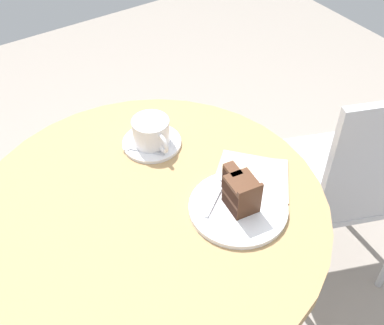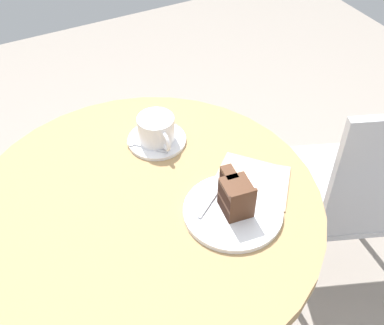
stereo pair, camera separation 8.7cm
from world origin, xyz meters
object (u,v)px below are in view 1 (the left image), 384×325
coffee_cup (151,131)px  fork (221,187)px  cake_plate (238,208)px  cake_slice (240,192)px  cafe_chair (362,177)px  teaspoon (137,150)px  saucer (152,143)px  napkin (253,178)px

coffee_cup → fork: coffee_cup is taller
coffee_cup → cake_plate: 0.30m
cake_slice → cafe_chair: 0.54m
teaspoon → cafe_chair: size_ratio=0.10×
teaspoon → cake_plate: bearing=156.3°
teaspoon → fork: fork is taller
cake_plate → cake_slice: cake_slice is taller
cake_slice → fork: cake_slice is taller
coffee_cup → cafe_chair: (0.27, 0.54, -0.23)m
fork → saucer: bearing=68.0°
cafe_chair → cake_slice: bearing=23.4°
saucer → cake_plate: 0.30m
teaspoon → coffee_cup: bearing=-123.9°
cake_plate → fork: fork is taller
cake_plate → cafe_chair: bearing=92.6°
cake_plate → napkin: size_ratio=0.96×
cake_plate → fork: 0.07m
saucer → cake_plate: (0.30, 0.05, 0.00)m
fork → napkin: size_ratio=0.59×
cafe_chair → napkin: bearing=16.2°
cake_plate → cake_slice: bearing=127.9°
saucer → napkin: saucer is taller
coffee_cup → cake_slice: cake_slice is taller
coffee_cup → cake_plate: bearing=9.7°
cake_slice → fork: (-0.06, -0.01, -0.04)m
cake_slice → napkin: bearing=122.9°
coffee_cup → teaspoon: 0.06m
cafe_chair → coffee_cup: bearing=-5.4°
saucer → cake_plate: bearing=9.4°
coffee_cup → teaspoon: coffee_cup is taller
cake_plate → napkin: bearing=123.2°
cake_slice → cafe_chair: (-0.02, 0.49, -0.24)m
teaspoon → cake_slice: bearing=157.6°
cake_slice → fork: bearing=-175.3°
coffee_cup → fork: 0.24m
saucer → cake_slice: (0.29, 0.06, 0.05)m
cake_plate → napkin: (-0.06, 0.09, -0.00)m
napkin → saucer: bearing=-149.9°
cake_plate → napkin: 0.11m
coffee_cup → napkin: (0.24, 0.14, -0.04)m
coffee_cup → cake_slice: (0.29, 0.06, 0.01)m
saucer → cafe_chair: 0.64m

